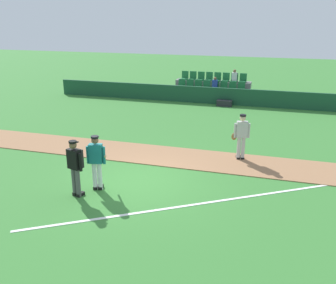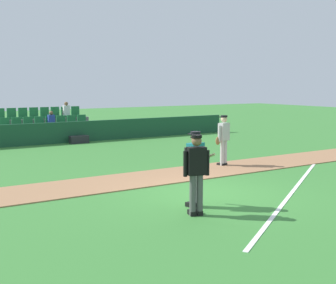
{
  "view_description": "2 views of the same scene",
  "coord_description": "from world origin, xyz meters",
  "views": [
    {
      "loc": [
        4.13,
        -10.48,
        5.2
      ],
      "look_at": [
        0.73,
        0.94,
        1.12
      ],
      "focal_mm": 39.86,
      "sensor_mm": 36.0,
      "label": 1
    },
    {
      "loc": [
        -7.22,
        -9.49,
        2.85
      ],
      "look_at": [
        -0.37,
        1.2,
        1.25
      ],
      "focal_mm": 49.84,
      "sensor_mm": 36.0,
      "label": 2
    }
  ],
  "objects": [
    {
      "name": "equipment_bag",
      "position": [
        1.13,
        11.45,
        0.18
      ],
      "size": [
        0.9,
        0.36,
        0.36
      ],
      "primitive_type": "cube",
      "color": "#232328",
      "rests_on": "ground"
    },
    {
      "name": "ground_plane",
      "position": [
        0.0,
        0.0,
        0.0
      ],
      "size": [
        80.0,
        80.0,
        0.0
      ],
      "primitive_type": "plane",
      "color": "#387A33"
    },
    {
      "name": "umpire_home_plate",
      "position": [
        -1.4,
        -1.51,
        1.0
      ],
      "size": [
        0.57,
        0.39,
        1.76
      ],
      "color": "#4C4C4C",
      "rests_on": "ground"
    },
    {
      "name": "stadium_bleachers",
      "position": [
        0.01,
        13.35,
        0.49
      ],
      "size": [
        5.0,
        2.1,
        1.9
      ],
      "color": "slate",
      "rests_on": "ground"
    },
    {
      "name": "runner_grey_jersey",
      "position": [
        2.98,
        2.9,
        0.96
      ],
      "size": [
        0.67,
        0.37,
        1.76
      ],
      "color": "#B2B2B2",
      "rests_on": "ground"
    },
    {
      "name": "batter_teal_jersey",
      "position": [
        -1.0,
        -0.94,
        0.97
      ],
      "size": [
        0.73,
        0.72,
        1.76
      ],
      "color": "white",
      "rests_on": "ground"
    },
    {
      "name": "infield_dirt_path",
      "position": [
        0.0,
        2.43,
        0.01
      ],
      "size": [
        28.0,
        2.09,
        0.03
      ],
      "primitive_type": "cube",
      "color": "#9E704C",
      "rests_on": "ground"
    },
    {
      "name": "dugout_fence",
      "position": [
        0.0,
        11.9,
        0.51
      ],
      "size": [
        20.0,
        0.16,
        1.01
      ],
      "primitive_type": "cube",
      "color": "#19472D",
      "rests_on": "ground"
    },
    {
      "name": "foul_line_chalk",
      "position": [
        3.0,
        -0.5,
        0.01
      ],
      "size": [
        10.09,
        6.67,
        0.01
      ],
      "primitive_type": "cube",
      "rotation": [
        0.0,
        0.0,
        0.58
      ],
      "color": "white",
      "rests_on": "ground"
    }
  ]
}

